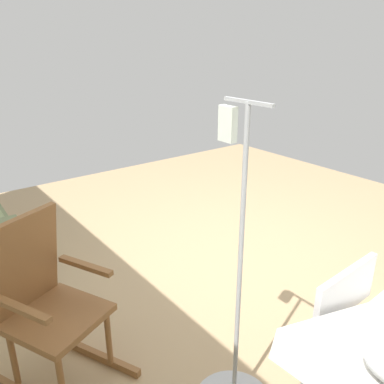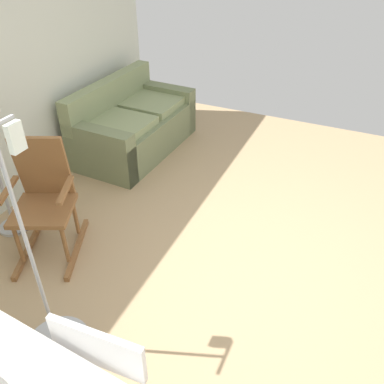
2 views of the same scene
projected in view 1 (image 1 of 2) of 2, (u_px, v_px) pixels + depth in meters
name	position (u px, v px, depth m)	size (l,w,h in m)	color
ground_plane	(230.00, 266.00, 3.62)	(6.46, 6.46, 0.00)	tan
rocking_chair	(47.00, 306.00, 2.27)	(0.89, 0.74, 1.05)	brown
iv_pole	(234.00, 369.00, 2.16)	(0.44, 0.44, 1.69)	#B2B5BA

